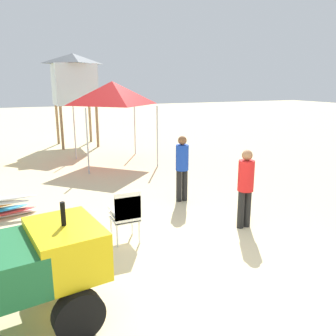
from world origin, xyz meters
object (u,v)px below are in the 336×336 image
(lifeguard_near_left, at_px, (182,164))
(lifeguard_tower, at_px, (74,79))
(lifeguard_near_center, at_px, (246,184))
(popup_canopy, at_px, (112,93))
(stacked_plastic_chairs, at_px, (126,212))

(lifeguard_near_left, relative_size, lifeguard_tower, 0.40)
(lifeguard_tower, bearing_deg, lifeguard_near_center, -82.66)
(lifeguard_near_left, bearing_deg, lifeguard_near_center, -77.42)
(lifeguard_near_left, distance_m, popup_canopy, 5.07)
(stacked_plastic_chairs, relative_size, lifeguard_near_center, 0.63)
(popup_canopy, bearing_deg, lifeguard_near_center, -83.13)
(popup_canopy, bearing_deg, lifeguard_tower, 98.10)
(lifeguard_near_center, distance_m, popup_canopy, 7.01)
(stacked_plastic_chairs, distance_m, popup_canopy, 6.94)
(lifeguard_near_left, height_order, lifeguard_near_center, lifeguard_near_left)
(lifeguard_tower, bearing_deg, popup_canopy, -81.90)
(lifeguard_near_left, distance_m, lifeguard_tower, 9.35)
(lifeguard_near_center, distance_m, lifeguard_tower, 11.32)
(lifeguard_near_left, bearing_deg, lifeguard_tower, 96.19)
(lifeguard_near_center, bearing_deg, lifeguard_tower, 97.34)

